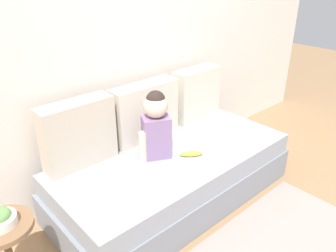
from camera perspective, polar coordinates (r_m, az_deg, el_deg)
ground_plane at (r=2.80m, az=0.95°, el=-11.95°), size 12.00×12.00×0.00m
back_wall at (r=2.71m, az=-7.36°, el=13.49°), size 5.10×0.10×2.29m
couch at (r=2.68m, az=0.98°, el=-8.49°), size 1.90×0.88×0.42m
throw_pillow_left at (r=2.41m, az=-14.98°, el=-1.32°), size 0.52×0.16×0.48m
throw_pillow_center at (r=2.69m, az=-3.92°, el=2.43°), size 0.58×0.16×0.46m
throw_pillow_right at (r=3.06m, az=4.79°, el=5.45°), size 0.47×0.16×0.47m
toddler at (r=2.41m, az=-2.06°, el=0.46°), size 0.31×0.22×0.52m
banana at (r=2.52m, az=3.99°, el=-4.74°), size 0.16×0.14×0.04m
side_table at (r=2.10m, az=-25.84°, el=-17.29°), size 0.33×0.33×0.50m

